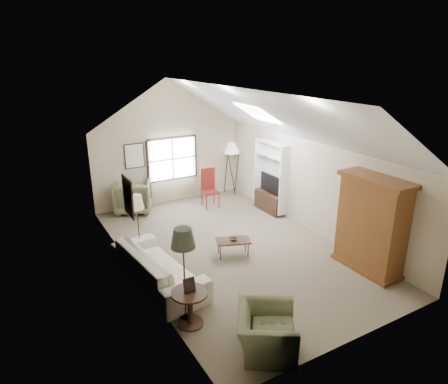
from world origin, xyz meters
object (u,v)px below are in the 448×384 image
sofa (158,267)px  side_chair (210,189)px  side_table (190,308)px  armoire (372,225)px  armchair_near (266,331)px  coffee_table (233,248)px  armchair_far (133,196)px

sofa → side_chair: size_ratio=2.16×
side_table → sofa: bearing=90.1°
armoire → side_chair: (-1.29, 5.23, -0.48)m
armchair_near → side_table: 1.48m
sofa → side_chair: 4.62m
armchair_near → coffee_table: size_ratio=1.34×
sofa → armchair_far: bearing=-17.3°
armoire → side_table: size_ratio=3.27×
armchair_far → side_chair: bearing=-176.9°
armoire → side_table: (-4.38, 0.21, -0.76)m
armchair_far → armoire: bearing=144.3°
armchair_near → side_chair: 6.66m
armchair_far → side_chair: 2.42m
armoire → coffee_table: armoire is taller
side_table → side_chair: side_chair is taller
armoire → sofa: (-4.38, 1.81, -0.71)m
sofa → armchair_far: (0.84, 4.29, 0.11)m
armchair_far → side_chair: size_ratio=0.89×
armoire → armchair_far: (-3.54, 6.10, -0.60)m
armchair_near → side_chair: (2.27, 6.25, 0.26)m
sofa → side_table: bearing=173.8°
side_table → armchair_near: bearing=-56.3°
sofa → side_table: size_ratio=3.99×
coffee_table → side_table: side_table is taller
side_table → side_chair: 5.90m
sofa → side_table: 1.60m
armchair_near → armoire: bearing=-40.4°
armchair_far → side_table: (-0.83, -5.89, -0.16)m
armoire → side_chair: bearing=103.9°
armoire → armchair_near: (-3.56, -1.02, -0.74)m
armoire → side_chair: 5.41m
side_chair → coffee_table: bearing=-100.9°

